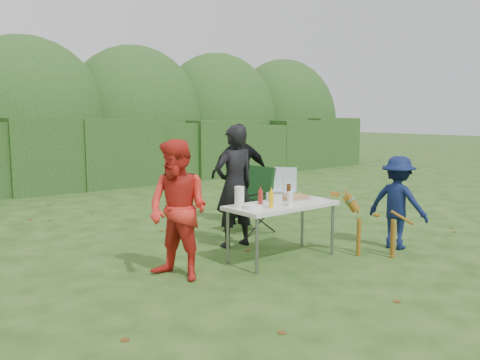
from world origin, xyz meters
TOP-DOWN VIEW (x-y plane):
  - ground at (0.00, 0.00)m, footprint 80.00×80.00m
  - hedge_row at (0.00, 8.00)m, footprint 22.00×1.40m
  - shrub_backdrop at (0.00, 9.60)m, footprint 20.00×2.60m
  - folding_table at (0.26, 0.02)m, footprint 1.50×0.70m
  - person_cook at (0.18, 0.92)m, footprint 0.66×0.46m
  - person_red_jacket at (-1.22, 0.19)m, footprint 0.84×0.94m
  - person_black_puffy at (1.23, 2.07)m, footprint 1.10×0.79m
  - child at (1.90, -0.62)m, footprint 0.64×0.93m
  - dog at (1.35, -0.66)m, footprint 0.83×0.91m
  - camping_chair at (0.91, 1.45)m, footprint 0.70×0.70m
  - lawn_chair at (2.54, 2.35)m, footprint 0.71×0.71m
  - food_tray at (0.58, 0.15)m, footprint 0.45×0.30m
  - focaccia_bread at (0.58, 0.15)m, footprint 0.40×0.26m
  - mustard_bottle at (-0.06, -0.11)m, footprint 0.06×0.06m
  - ketchup_bottle at (-0.19, -0.05)m, footprint 0.06×0.06m
  - beer_bottle at (0.40, 0.05)m, footprint 0.06×0.06m
  - paper_towel_roll at (-0.34, 0.17)m, footprint 0.12×0.12m
  - cup_stack at (0.21, -0.17)m, footprint 0.08×0.08m
  - pasta_bowl at (0.36, 0.26)m, footprint 0.26×0.26m
  - plate_stack at (-0.28, -0.02)m, footprint 0.24×0.24m

SIDE VIEW (x-z plane):
  - ground at x=0.00m, z-range 0.00..0.00m
  - dog at x=1.35m, z-range 0.00..0.84m
  - lawn_chair at x=2.54m, z-range 0.00..0.86m
  - camping_chair at x=0.91m, z-range 0.00..1.06m
  - child at x=1.90m, z-range 0.00..1.31m
  - folding_table at x=0.26m, z-range 0.32..1.06m
  - food_tray at x=0.58m, z-range 0.74..0.76m
  - plate_stack at x=-0.28m, z-range 0.74..0.79m
  - focaccia_bread at x=0.58m, z-range 0.76..0.80m
  - pasta_bowl at x=0.36m, z-range 0.74..0.84m
  - person_red_jacket at x=-1.22m, z-range 0.00..1.61m
  - cup_stack at x=0.21m, z-range 0.74..0.92m
  - mustard_bottle at x=-0.06m, z-range 0.74..0.94m
  - hedge_row at x=0.00m, z-range 0.00..1.70m
  - ketchup_bottle at x=-0.19m, z-range 0.74..0.96m
  - beer_bottle at x=0.40m, z-range 0.74..0.98m
  - person_black_puffy at x=1.23m, z-range 0.00..1.73m
  - paper_towel_roll at x=-0.34m, z-range 0.74..1.00m
  - person_cook at x=0.18m, z-range 0.00..1.75m
  - shrub_backdrop at x=0.00m, z-range 0.00..3.20m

